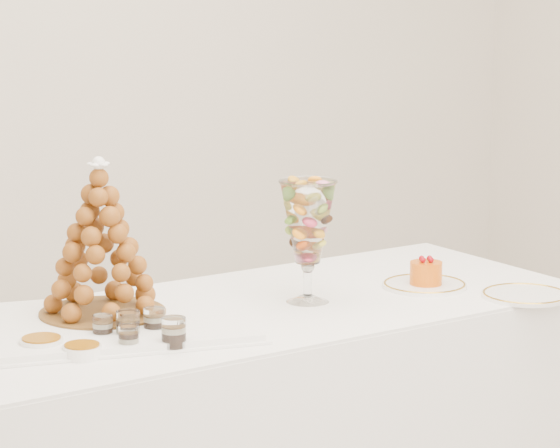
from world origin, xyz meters
TOP-DOWN VIEW (x-y plane):
  - buffet_table at (-0.05, 0.29)m, footprint 1.88×0.81m
  - lace_tray at (-0.43, 0.30)m, footprint 0.76×0.64m
  - macaron_vase at (0.13, 0.26)m, footprint 0.15×0.15m
  - cake_plate at (0.49, 0.23)m, footprint 0.23×0.23m
  - spare_plate at (0.65, -0.00)m, footprint 0.23×0.23m
  - verrine_a at (-0.49, 0.20)m, footprint 0.06×0.06m
  - verrine_b at (-0.44, 0.17)m, footprint 0.06×0.06m
  - verrine_c at (-0.36, 0.18)m, footprint 0.07×0.07m
  - verrine_d at (-0.47, 0.09)m, footprint 0.06×0.06m
  - verrine_e at (-0.37, 0.05)m, footprint 0.06×0.06m
  - ramekin_back at (-0.64, 0.20)m, footprint 0.10×0.10m
  - ramekin_front at (-0.58, 0.11)m, footprint 0.09×0.09m
  - croquembouche at (-0.42, 0.36)m, footprint 0.31×0.31m
  - mousse_cake at (0.49, 0.22)m, footprint 0.09×0.09m

SIDE VIEW (x-z plane):
  - buffet_table at x=-0.05m, z-range 0.00..0.71m
  - spare_plate at x=0.65m, z-range 0.71..0.72m
  - cake_plate at x=0.49m, z-range 0.71..0.72m
  - lace_tray at x=-0.43m, z-range 0.71..0.73m
  - ramekin_front at x=-0.58m, z-range 0.71..0.73m
  - ramekin_back at x=-0.64m, z-range 0.71..0.74m
  - verrine_d at x=-0.47m, z-range 0.71..0.77m
  - verrine_a at x=-0.49m, z-range 0.71..0.77m
  - verrine_c at x=-0.36m, z-range 0.71..0.77m
  - verrine_b at x=-0.44m, z-range 0.71..0.78m
  - verrine_e at x=-0.37m, z-range 0.71..0.78m
  - mousse_cake at x=0.49m, z-range 0.71..0.79m
  - macaron_vase at x=0.13m, z-range 0.75..1.08m
  - croquembouche at x=-0.42m, z-range 0.72..1.11m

